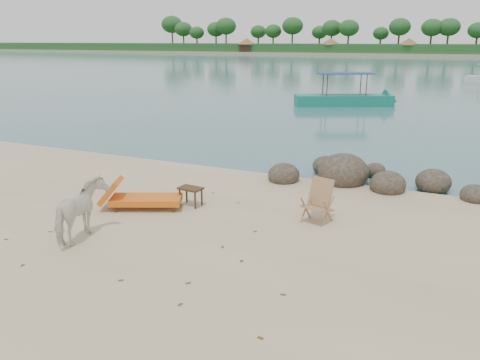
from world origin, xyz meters
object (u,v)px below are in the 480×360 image
object	(u,v)px
cow	(81,213)
deck_chair	(317,203)
boat_near	(345,78)
lounge_chair	(146,197)
side_table	(191,198)
boulders	(359,177)

from	to	relation	value
cow	deck_chair	distance (m)	5.40
cow	deck_chair	bearing A→B (deg)	-158.19
deck_chair	boat_near	size ratio (longest dim) A/B	0.14
lounge_chair	side_table	bearing A→B (deg)	10.05
deck_chair	boat_near	xyz separation A→B (m)	(-4.10, 21.67, 1.26)
cow	side_table	bearing A→B (deg)	-123.68
boulders	side_table	size ratio (longest dim) A/B	10.18
cow	deck_chair	size ratio (longest dim) A/B	1.50
boat_near	side_table	bearing A→B (deg)	-113.74
boulders	cow	world-z (taller)	cow
cow	boat_near	xyz separation A→B (m)	(0.31, 24.77, 1.12)
lounge_chair	boat_near	size ratio (longest dim) A/B	0.31
cow	boat_near	size ratio (longest dim) A/B	0.21
lounge_chair	deck_chair	xyz separation A→B (m)	(4.31, 0.89, 0.17)
side_table	deck_chair	xyz separation A→B (m)	(3.35, 0.23, 0.26)
cow	side_table	size ratio (longest dim) A/B	2.48
cow	deck_chair	xyz separation A→B (m)	(4.41, 3.10, -0.14)
cow	lounge_chair	bearing A→B (deg)	-106.04
deck_chair	lounge_chair	bearing A→B (deg)	-151.00
lounge_chair	deck_chair	world-z (taller)	deck_chair
side_table	lounge_chair	world-z (taller)	lounge_chair
side_table	lounge_chair	xyz separation A→B (m)	(-0.96, -0.65, 0.09)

